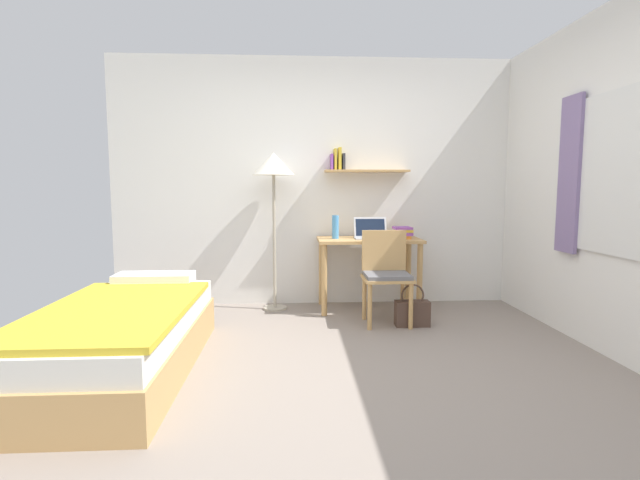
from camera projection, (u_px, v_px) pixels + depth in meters
ground_plane at (341, 374)px, 3.19m from camera, size 5.28×5.28×0.00m
wall_back at (322, 183)px, 5.06m from camera, size 4.40×0.27×2.60m
wall_right at (640, 179)px, 3.19m from camera, size 0.10×4.40×2.60m
bed at (123, 337)px, 3.20m from camera, size 0.91×1.97×0.54m
desk at (369, 252)px, 4.84m from camera, size 1.04×0.55×0.73m
desk_chair at (386, 272)px, 4.36m from camera, size 0.44×0.40×0.85m
standing_lamp at (274, 172)px, 4.74m from camera, size 0.42×0.42×1.59m
laptop at (371, 233)px, 4.82m from camera, size 0.34×0.23×0.21m
water_bottle at (335, 227)px, 4.79m from camera, size 0.07×0.07×0.24m
book_stack at (402, 233)px, 4.83m from camera, size 0.19×0.26×0.12m
handbag at (412, 312)px, 4.28m from camera, size 0.31×0.13×0.39m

